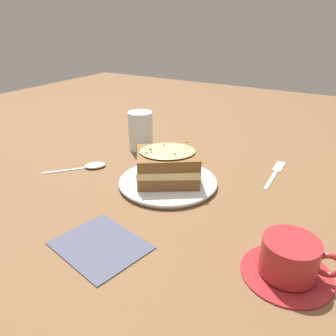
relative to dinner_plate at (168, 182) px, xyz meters
name	(u,v)px	position (x,y,z in m)	size (l,w,h in m)	color
ground_plane	(161,180)	(-0.03, 0.01, -0.01)	(2.40, 2.40, 0.00)	brown
dinner_plate	(168,182)	(0.00, 0.00, 0.00)	(0.23, 0.23, 0.01)	white
sandwich	(168,165)	(0.00, 0.00, 0.04)	(0.18, 0.17, 0.08)	brown
teacup_with_saucer	(290,260)	(0.31, -0.16, 0.02)	(0.14, 0.14, 0.06)	#AD282D
water_glass	(141,131)	(-0.18, 0.15, 0.05)	(0.07, 0.07, 0.11)	silver
fork	(276,171)	(0.20, 0.20, -0.01)	(0.02, 0.18, 0.00)	silver
spoon	(91,166)	(-0.22, -0.02, 0.00)	(0.12, 0.13, 0.01)	silver
napkin	(100,245)	(0.02, -0.25, -0.01)	(0.15, 0.12, 0.00)	#4C5166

